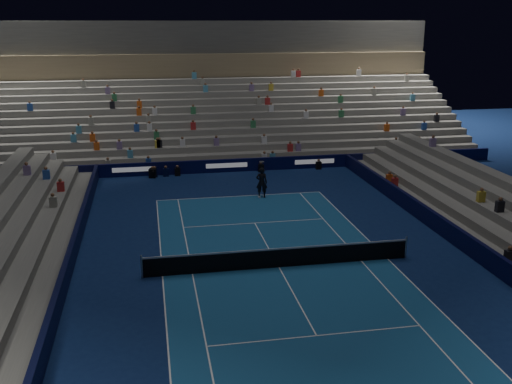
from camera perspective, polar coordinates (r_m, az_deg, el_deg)
The scene contains 9 objects.
ground at distance 28.14m, azimuth 2.25°, elevation -7.33°, with size 90.00×90.00×0.00m, color #0B1C47.
court_surface at distance 28.13m, azimuth 2.25°, elevation -7.32°, with size 10.97×23.77×0.01m, color navy.
sponsor_barrier_far at distance 45.29m, azimuth -2.89°, elevation 2.58°, with size 44.00×0.25×1.00m, color #080932.
sponsor_barrier_east at distance 31.41m, azimuth 19.86°, elevation -4.76°, with size 0.25×37.00×1.00m, color black.
sponsor_barrier_west at distance 27.62m, azimuth -17.96°, elevation -7.51°, with size 0.25×37.00×1.00m, color black.
grandstand_main at distance 53.90m, azimuth -4.29°, elevation 7.91°, with size 44.00×15.20×11.20m.
tennis_net at distance 27.94m, azimuth 2.26°, elevation -6.38°, with size 12.90×0.10×1.10m.
tennis_player at distance 38.60m, azimuth 0.56°, elevation 0.94°, with size 0.74×0.49×2.04m, color black.
broadcast_camera at distance 44.34m, azimuth -9.98°, elevation 1.84°, with size 0.65×1.04×0.68m.
Camera 1 is at (-5.77, -25.10, 11.34)m, focal length 41.17 mm.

